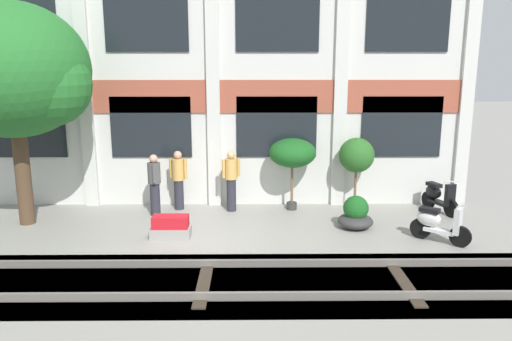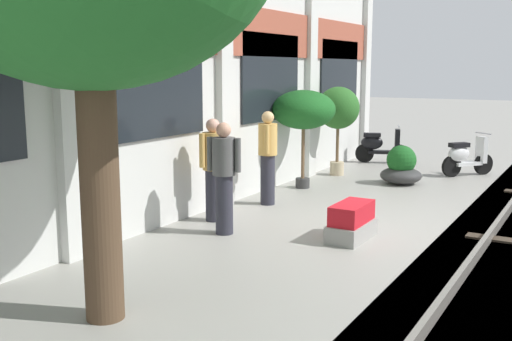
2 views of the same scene
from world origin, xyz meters
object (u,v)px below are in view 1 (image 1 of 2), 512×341
Objects in this scene: potted_plant_square_trough at (171,227)px; potted_plant_low_pan at (356,157)px; scooter_near_curb at (438,196)px; resident_watching_tracks at (154,183)px; potted_plant_tall_urn at (292,154)px; scooter_second_parked at (438,224)px; resident_near_plants at (178,178)px; broadleaf_tree at (13,75)px; resident_by_doorway at (231,179)px; potted_plant_wide_bowl at (356,215)px.

potted_plant_square_trough is 5.41m from potted_plant_low_pan.
potted_plant_low_pan is 1.52× the size of scooter_near_curb.
potted_plant_low_pan is 2.48m from scooter_near_curb.
potted_plant_square_trough is 1.97m from resident_watching_tracks.
potted_plant_tall_urn reaches higher than potted_plant_square_trough.
resident_watching_tracks is at bearing -158.47° from scooter_second_parked.
potted_plant_tall_urn is at bearing 36.62° from potted_plant_square_trough.
potted_plant_low_pan reaches higher than resident_near_plants.
potted_plant_square_trough is at bearing -15.76° from broadleaf_tree.
scooter_near_curb is 2.48m from scooter_second_parked.
potted_plant_low_pan reaches higher than potted_plant_tall_urn.
resident_by_doorway is at bearing 57.78° from potted_plant_square_trough.
scooter_second_parked is (1.36, -2.58, -1.05)m from potted_plant_low_pan.
resident_near_plants reaches higher than potted_plant_wide_bowl.
potted_plant_low_pan is 5.51m from resident_watching_tracks.
broadleaf_tree is 11.36m from scooter_near_curb.
broadleaf_tree is 8.96m from potted_plant_low_pan.
broadleaf_tree is at bearing -54.36° from resident_near_plants.
scooter_second_parked is 0.67× the size of resident_by_doorway.
potted_plant_low_pan is (1.75, -0.02, -0.09)m from potted_plant_tall_urn.
scooter_near_curb is at bearing -3.98° from potted_plant_tall_urn.
potted_plant_square_trough is (-3.02, -2.24, -1.33)m from potted_plant_tall_urn.
broadleaf_tree is 3.25× the size of resident_by_doorway.
scooter_second_parked is at bearing 84.22° from resident_near_plants.
potted_plant_square_trough is at bearing -56.98° from resident_by_doorway.
resident_by_doorway is 2.06m from resident_watching_tracks.
broadleaf_tree is 2.71× the size of potted_plant_low_pan.
potted_plant_square_trough is 0.71× the size of scooter_near_curb.
resident_by_doorway is at bearing -176.20° from potted_plant_tall_urn.
potted_plant_square_trough is 1.07× the size of potted_plant_wide_bowl.
potted_plant_wide_bowl is (8.30, -0.45, -3.40)m from broadleaf_tree.
potted_plant_wide_bowl is (4.47, 0.63, 0.09)m from potted_plant_square_trough.
potted_plant_tall_urn is 2.14× the size of potted_plant_square_trough.
resident_by_doorway reaches higher than potted_plant_wide_bowl.
potted_plant_square_trough is at bearing -144.71° from scooter_second_parked.
resident_by_doorway is at bearing -111.76° from scooter_near_curb.
scooter_near_curb is (7.01, 1.97, 0.19)m from potted_plant_square_trough.
potted_plant_low_pan reaches higher than resident_by_doorway.
resident_near_plants is (-1.47, 0.17, -0.02)m from resident_by_doorway.
potted_plant_wide_bowl is at bearing -82.33° from scooter_near_curb.
resident_watching_tracks is at bearing 111.32° from potted_plant_square_trough.
scooter_near_curb is 5.69m from resident_by_doorway.
resident_watching_tracks reaches higher than potted_plant_wide_bowl.
potted_plant_wide_bowl is 0.43× the size of potted_plant_low_pan.
potted_plant_tall_urn is 1.21× the size of resident_near_plants.
broadleaf_tree reaches higher than potted_plant_wide_bowl.
potted_plant_low_pan is at bearing 66.70° from resident_by_doorway.
resident_by_doorway reaches higher than potted_plant_square_trough.
potted_plant_tall_urn is 1.19× the size of resident_by_doorway.
potted_plant_wide_bowl is 4.92m from resident_near_plants.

